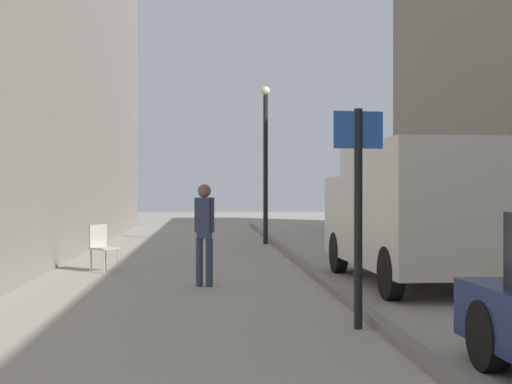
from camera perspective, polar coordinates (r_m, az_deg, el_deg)
ground_plane at (r=13.38m, az=-1.90°, el=-6.87°), size 80.00×80.00×0.00m
kerb_strip at (r=13.52m, az=4.85°, el=-6.54°), size 0.16×40.00×0.12m
pedestrian_main_foreground at (r=12.36m, az=-4.07°, el=-2.79°), size 0.34×0.24×1.74m
delivery_van at (r=12.94m, az=12.27°, el=-1.37°), size 2.25×5.22×2.41m
street_sign_post at (r=8.66m, az=8.01°, el=-0.47°), size 0.60×0.10×2.60m
lamp_post at (r=21.97m, az=0.75°, el=3.01°), size 0.28×0.28×4.76m
cafe_chair_near_window at (r=14.92m, az=-12.00°, el=-4.04°), size 0.62×0.62×0.94m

